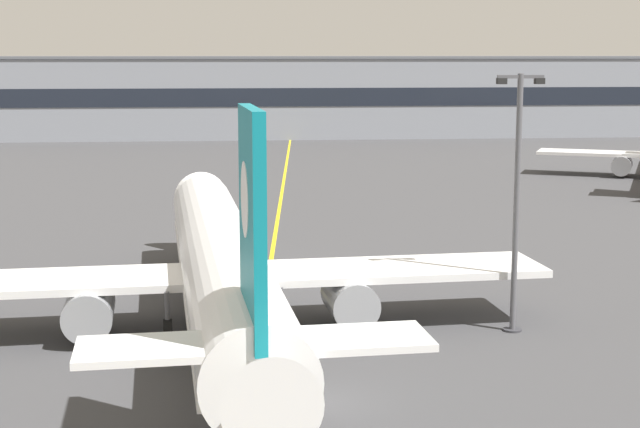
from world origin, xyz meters
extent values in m
plane|color=#3D3D3F|center=(0.00, 0.00, 0.00)|extent=(400.00, 400.00, 0.00)
cube|color=yellow|center=(0.00, 30.00, 0.00)|extent=(14.65, 179.45, 0.01)
cylinder|color=white|center=(-3.41, 10.09, 3.50)|extent=(6.33, 36.18, 3.80)
cone|color=white|center=(-4.77, 29.34, 3.50)|extent=(3.78, 2.85, 3.61)
cone|color=white|center=(-2.04, -9.27, 3.90)|extent=(3.04, 2.99, 2.85)
cube|color=white|center=(-3.41, 10.09, 2.46)|extent=(6.05, 33.30, 0.44)
cube|color=black|center=(-4.63, 27.44, 4.17)|extent=(2.92, 1.30, 0.60)
cube|color=white|center=(-3.45, 10.68, 2.65)|extent=(32.26, 7.05, 0.36)
cylinder|color=gray|center=(-9.56, 9.25, 1.43)|extent=(2.55, 3.75, 2.30)
cylinder|color=black|center=(-9.69, 11.10, 1.43)|extent=(1.96, 0.32, 1.95)
cylinder|color=gray|center=(2.81, 10.12, 1.43)|extent=(2.55, 3.75, 2.30)
cylinder|color=black|center=(2.68, 11.97, 1.43)|extent=(1.96, 0.32, 1.95)
cube|color=#0F7A89|center=(-2.29, -5.67, 8.05)|extent=(0.74, 4.82, 7.20)
cylinder|color=white|center=(-2.31, -5.38, 8.77)|extent=(0.61, 2.43, 2.40)
cube|color=white|center=(-2.25, -6.27, 4.36)|extent=(11.17, 3.57, 0.24)
cylinder|color=#4C4C51|center=(-4.43, 24.55, 1.48)|extent=(0.24, 0.24, 1.60)
cylinder|color=black|center=(-4.43, 24.55, 0.45)|extent=(0.46, 0.93, 0.90)
cylinder|color=#4C4C51|center=(-5.86, 7.91, 1.77)|extent=(0.24, 0.24, 1.60)
cylinder|color=black|center=(-5.86, 7.91, 0.65)|extent=(0.49, 1.32, 1.30)
cylinder|color=#4C4C51|center=(-0.67, 8.27, 1.77)|extent=(0.24, 0.24, 1.60)
cylinder|color=black|center=(-0.67, 8.27, 0.65)|extent=(0.49, 1.32, 1.30)
cylinder|color=gray|center=(39.56, 65.53, 1.32)|extent=(3.33, 3.90, 2.12)
cylinder|color=black|center=(40.29, 67.07, 1.32)|extent=(1.70, 0.92, 1.80)
cylinder|color=#515156|center=(10.59, 8.93, 6.17)|extent=(0.28, 0.28, 12.35)
cylinder|color=#333338|center=(10.59, 8.93, 0.05)|extent=(0.90, 0.90, 0.10)
cube|color=#515156|center=(10.59, 8.93, 12.20)|extent=(2.20, 0.16, 0.16)
cube|color=black|center=(9.69, 8.93, 12.00)|extent=(0.44, 0.36, 0.28)
cube|color=black|center=(11.49, 8.93, 12.00)|extent=(0.44, 0.36, 0.28)
cone|color=orange|center=(-2.70, 26.87, 0.28)|extent=(0.36, 0.36, 0.55)
cylinder|color=white|center=(-2.70, 26.87, 0.30)|extent=(0.23, 0.23, 0.07)
cube|color=orange|center=(-2.70, 26.87, 0.01)|extent=(0.44, 0.44, 0.03)
cube|color=gray|center=(11.75, 120.20, 6.22)|extent=(122.71, 12.00, 12.43)
cube|color=black|center=(11.75, 114.15, 6.62)|extent=(117.80, 0.12, 2.80)
cube|color=#595C63|center=(11.75, 120.20, 12.63)|extent=(123.11, 12.40, 0.40)
camera|label=1|loc=(-3.04, -35.40, 13.27)|focal=54.52mm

